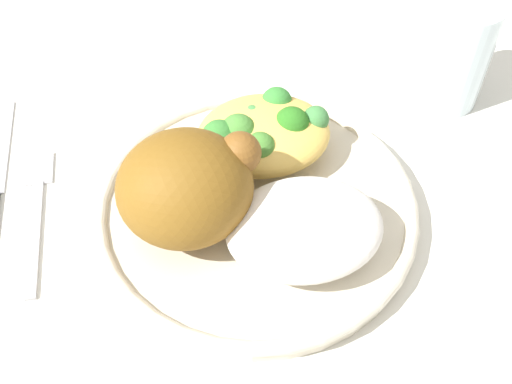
% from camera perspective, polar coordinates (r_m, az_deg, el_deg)
% --- Properties ---
extents(ground_plane, '(2.00, 2.00, 0.00)m').
position_cam_1_polar(ground_plane, '(0.49, -0.00, -2.33)').
color(ground_plane, silver).
extents(plate, '(0.25, 0.25, 0.02)m').
position_cam_1_polar(plate, '(0.48, -0.00, -1.52)').
color(plate, beige).
rests_on(plate, ground_plane).
extents(roasted_chicken, '(0.10, 0.09, 0.08)m').
position_cam_1_polar(roasted_chicken, '(0.43, -6.33, 0.47)').
color(roasted_chicken, brown).
rests_on(roasted_chicken, plate).
extents(rice_pile, '(0.11, 0.09, 0.04)m').
position_cam_1_polar(rice_pile, '(0.43, 4.47, -3.33)').
color(rice_pile, white).
rests_on(rice_pile, plate).
extents(mac_cheese_with_broccoli, '(0.11, 0.09, 0.04)m').
position_cam_1_polar(mac_cheese_with_broccoli, '(0.49, 0.68, 5.48)').
color(mac_cheese_with_broccoli, '#EABB55').
rests_on(mac_cheese_with_broccoli, plate).
extents(fork, '(0.02, 0.14, 0.01)m').
position_cam_1_polar(fork, '(0.52, -19.50, -1.55)').
color(fork, '#B2B2B7').
rests_on(fork, ground_plane).
extents(water_glass, '(0.06, 0.06, 0.10)m').
position_cam_1_polar(water_glass, '(0.58, 17.66, 12.10)').
color(water_glass, silver).
rests_on(water_glass, ground_plane).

